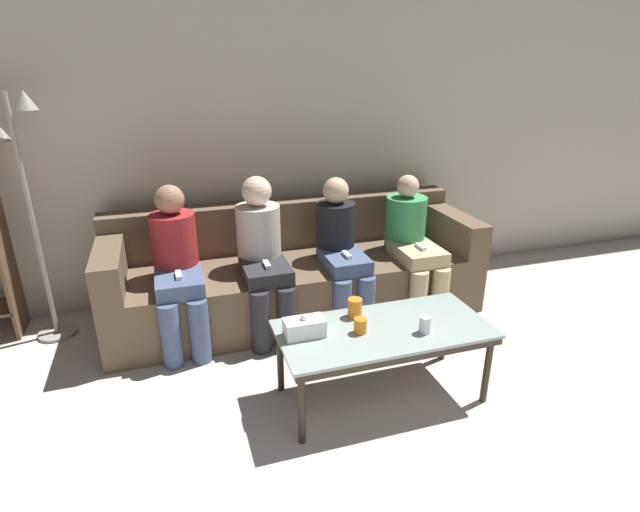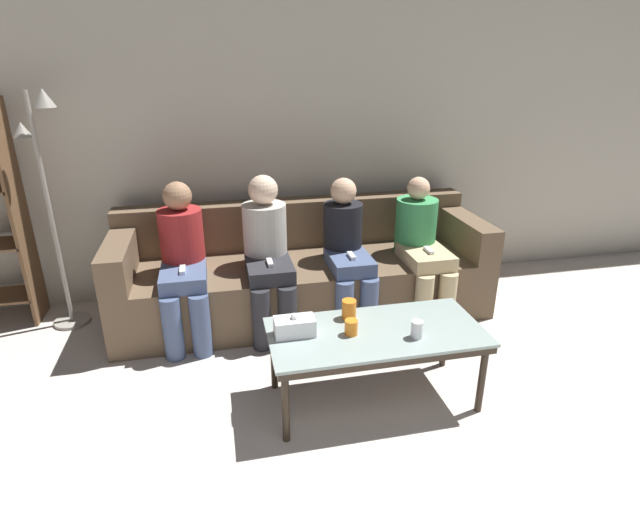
# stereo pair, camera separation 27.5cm
# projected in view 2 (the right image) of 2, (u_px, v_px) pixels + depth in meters

# --- Properties ---
(wall_back) EXTENTS (12.00, 0.06, 2.60)m
(wall_back) POSITION_uv_depth(u_px,v_px,m) (289.00, 133.00, 3.98)
(wall_back) COLOR #B7B2A3
(wall_back) RESTS_ON ground_plane
(couch) EXTENTS (2.78, 0.88, 0.81)m
(couch) POSITION_uv_depth(u_px,v_px,m) (303.00, 273.00, 3.88)
(couch) COLOR brown
(couch) RESTS_ON ground_plane
(coffee_table) EXTENTS (1.20, 0.56, 0.46)m
(coffee_table) POSITION_uv_depth(u_px,v_px,m) (376.00, 337.00, 2.78)
(coffee_table) COLOR #8C9E99
(coffee_table) RESTS_ON ground_plane
(cup_near_left) EXTENTS (0.07, 0.07, 0.09)m
(cup_near_left) POSITION_uv_depth(u_px,v_px,m) (351.00, 327.00, 2.71)
(cup_near_left) COLOR orange
(cup_near_left) RESTS_ON coffee_table
(cup_near_right) EXTENTS (0.06, 0.06, 0.10)m
(cup_near_right) POSITION_uv_depth(u_px,v_px,m) (417.00, 329.00, 2.68)
(cup_near_right) COLOR silver
(cup_near_right) RESTS_ON coffee_table
(cup_far_center) EXTENTS (0.08, 0.08, 0.11)m
(cup_far_center) POSITION_uv_depth(u_px,v_px,m) (349.00, 309.00, 2.88)
(cup_far_center) COLOR orange
(cup_far_center) RESTS_ON coffee_table
(tissue_box) EXTENTS (0.22, 0.12, 0.13)m
(tissue_box) POSITION_uv_depth(u_px,v_px,m) (295.00, 326.00, 2.70)
(tissue_box) COLOR white
(tissue_box) RESTS_ON coffee_table
(standing_lamp) EXTENTS (0.31, 0.26, 1.68)m
(standing_lamp) POSITION_uv_depth(u_px,v_px,m) (48.00, 188.00, 3.40)
(standing_lamp) COLOR gray
(standing_lamp) RESTS_ON ground_plane
(seated_person_left_end) EXTENTS (0.31, 0.63, 1.09)m
(seated_person_left_end) POSITION_uv_depth(u_px,v_px,m) (183.00, 259.00, 3.41)
(seated_person_left_end) COLOR #47567A
(seated_person_left_end) RESTS_ON ground_plane
(seated_person_mid_left) EXTENTS (0.31, 0.64, 1.11)m
(seated_person_mid_left) POSITION_uv_depth(u_px,v_px,m) (267.00, 250.00, 3.52)
(seated_person_mid_left) COLOR #28282D
(seated_person_mid_left) RESTS_ON ground_plane
(seated_person_mid_right) EXTENTS (0.31, 0.62, 1.06)m
(seated_person_mid_right) POSITION_uv_depth(u_px,v_px,m) (347.00, 249.00, 3.64)
(seated_person_mid_right) COLOR #47567A
(seated_person_mid_right) RESTS_ON ground_plane
(seated_person_right_end) EXTENTS (0.31, 0.66, 1.04)m
(seated_person_right_end) POSITION_uv_depth(u_px,v_px,m) (421.00, 244.00, 3.75)
(seated_person_right_end) COLOR tan
(seated_person_right_end) RESTS_ON ground_plane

